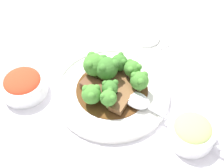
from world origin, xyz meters
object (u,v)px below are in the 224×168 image
at_px(broccoli_floret_4, 110,88).
at_px(side_bowl_kimchi, 23,84).
at_px(broccoli_floret_3, 108,68).
at_px(broccoli_floret_1, 92,94).
at_px(beef_strip_0, 96,87).
at_px(serving_spoon, 145,105).
at_px(broccoli_floret_7, 139,80).
at_px(main_plate, 112,91).
at_px(beef_strip_1, 122,99).
at_px(broccoli_floret_0, 95,64).
at_px(broccoli_floret_5, 119,62).
at_px(side_bowl_appetizer, 192,132).
at_px(beef_strip_2, 122,85).
at_px(broccoli_floret_2, 108,98).
at_px(sauce_dish, 146,37).
at_px(broccoli_floret_6, 132,68).

xyz_separation_m(broccoli_floret_4, side_bowl_kimchi, (0.11, 0.17, -0.02)).
bearing_deg(broccoli_floret_3, broccoli_floret_1, 128.56).
xyz_separation_m(beef_strip_0, serving_spoon, (-0.09, -0.08, -0.00)).
xyz_separation_m(broccoli_floret_4, broccoli_floret_7, (-0.01, -0.07, 0.00)).
bearing_deg(main_plate, broccoli_floret_3, -5.59).
bearing_deg(side_bowl_kimchi, main_plate, -116.15).
xyz_separation_m(beef_strip_1, serving_spoon, (-0.03, -0.04, -0.00)).
height_order(main_plate, side_bowl_kimchi, side_bowl_kimchi).
height_order(broccoli_floret_1, broccoli_floret_4, broccoli_floret_4).
height_order(beef_strip_1, broccoli_floret_0, broccoli_floret_0).
distance_m(broccoli_floret_5, side_bowl_appetizer, 0.22).
relative_size(beef_strip_2, broccoli_floret_1, 1.68).
bearing_deg(broccoli_floret_0, broccoli_floret_2, 175.68).
relative_size(side_bowl_appetizer, sauce_dish, 1.31).
height_order(broccoli_floret_4, broccoli_floret_7, broccoli_floret_7).
relative_size(broccoli_floret_2, side_bowl_kimchi, 0.45).
xyz_separation_m(serving_spoon, sauce_dish, (0.21, -0.11, -0.02)).
bearing_deg(side_bowl_appetizer, broccoli_floret_6, 13.45).
relative_size(beef_strip_2, broccoli_floret_4, 1.63).
relative_size(broccoli_floret_5, broccoli_floret_6, 0.93).
relative_size(beef_strip_2, broccoli_floret_7, 1.50).
bearing_deg(beef_strip_2, broccoli_floret_0, 37.28).
height_order(beef_strip_0, broccoli_floret_5, broccoli_floret_5).
bearing_deg(broccoli_floret_3, beef_strip_1, -177.79).
relative_size(beef_strip_0, broccoli_floret_1, 1.72).
bearing_deg(side_bowl_appetizer, broccoli_floret_1, 44.26).
xyz_separation_m(broccoli_floret_1, broccoli_floret_2, (-0.03, -0.03, 0.00)).
bearing_deg(broccoli_floret_7, beef_strip_1, 107.29).
bearing_deg(broccoli_floret_3, broccoli_floret_4, 161.18).
distance_m(beef_strip_2, side_bowl_appetizer, 0.18).
relative_size(broccoli_floret_1, side_bowl_appetizer, 0.47).
bearing_deg(broccoli_floret_5, broccoli_floret_2, 142.85).
xyz_separation_m(broccoli_floret_1, side_bowl_kimchi, (0.10, 0.13, -0.02)).
relative_size(main_plate, side_bowl_kimchi, 2.50).
bearing_deg(serving_spoon, broccoli_floret_2, 64.89).
xyz_separation_m(main_plate, beef_strip_2, (-0.00, -0.02, 0.01)).
bearing_deg(beef_strip_0, side_bowl_kimchi, 62.34).
bearing_deg(sauce_dish, broccoli_floret_6, 139.71).
height_order(beef_strip_1, broccoli_floret_2, broccoli_floret_2).
distance_m(broccoli_floret_1, broccoli_floret_6, 0.11).
xyz_separation_m(beef_strip_0, side_bowl_kimchi, (0.08, 0.15, -0.00)).
relative_size(beef_strip_0, serving_spoon, 0.37).
height_order(beef_strip_0, broccoli_floret_0, broccoli_floret_0).
distance_m(beef_strip_0, beef_strip_2, 0.06).
xyz_separation_m(broccoli_floret_0, broccoli_floret_7, (-0.08, -0.07, -0.01)).
height_order(broccoli_floret_3, side_bowl_kimchi, broccoli_floret_3).
bearing_deg(broccoli_floret_2, serving_spoon, -115.11).
bearing_deg(beef_strip_1, beef_strip_2, -24.26).
relative_size(beef_strip_0, broccoli_floret_3, 1.25).
distance_m(main_plate, side_bowl_appetizer, 0.20).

